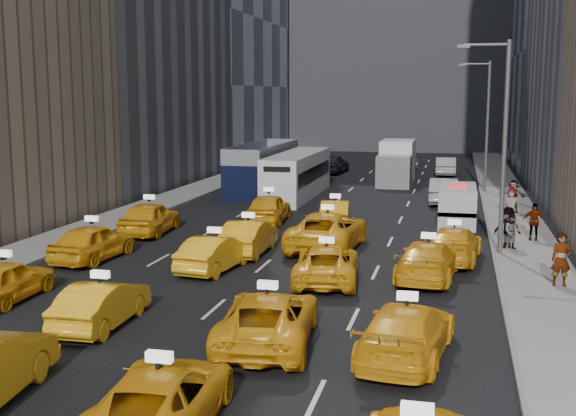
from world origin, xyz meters
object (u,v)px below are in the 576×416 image
object	(u,v)px
pedestrian_0	(561,260)
city_bus	(298,175)
double_decker	(264,168)
box_truck	(397,163)
taxi_2	(161,399)
nypd_van	(457,206)

from	to	relation	value
pedestrian_0	city_bus	bearing A→B (deg)	118.90
city_bus	double_decker	bearing A→B (deg)	142.06
box_truck	city_bus	bearing A→B (deg)	-125.51
taxi_2	box_truck	xyz separation A→B (m)	(1.18, 42.38, 0.93)
double_decker	city_bus	xyz separation A→B (m)	(2.98, -2.30, -0.18)
taxi_2	pedestrian_0	bearing A→B (deg)	-130.35
taxi_2	nypd_van	distance (m)	26.46
pedestrian_0	nypd_van	bearing A→B (deg)	100.45
nypd_van	box_truck	xyz separation A→B (m)	(-4.60, 16.56, 0.65)
double_decker	pedestrian_0	distance (m)	28.51
city_bus	pedestrian_0	distance (m)	24.91
nypd_van	box_truck	size ratio (longest dim) A/B	0.70
pedestrian_0	taxi_2	bearing A→B (deg)	-130.77
double_decker	pedestrian_0	bearing A→B (deg)	-57.13
box_truck	pedestrian_0	xyz separation A→B (m)	(8.18, -29.19, -0.51)
city_bus	box_truck	world-z (taller)	box_truck
double_decker	box_truck	size ratio (longest dim) A/B	1.59
city_bus	box_truck	bearing A→B (deg)	55.48
double_decker	pedestrian_0	xyz separation A→B (m)	(17.01, -22.88, -0.53)
double_decker	box_truck	bearing A→B (deg)	31.83
taxi_2	nypd_van	xyz separation A→B (m)	(5.79, 25.82, 0.28)
nypd_van	pedestrian_0	size ratio (longest dim) A/B	2.65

